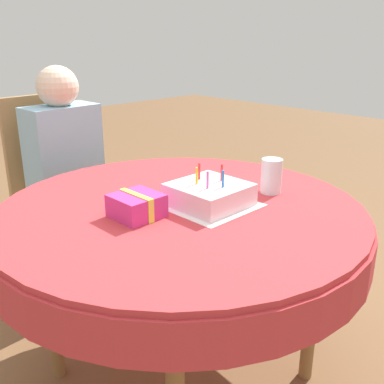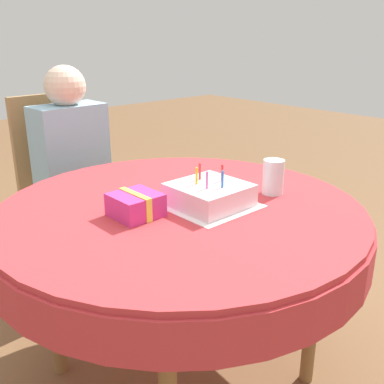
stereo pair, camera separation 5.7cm
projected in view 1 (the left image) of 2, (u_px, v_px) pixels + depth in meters
name	position (u px, v px, depth m)	size (l,w,h in m)	color
ground_plane	(182.00, 374.00, 1.76)	(12.00, 12.00, 0.00)	brown
dining_table	(181.00, 228.00, 1.55)	(1.26, 1.26, 0.71)	#BC3338
chair	(59.00, 189.00, 2.30)	(0.46, 0.46, 0.98)	#A37A4C
person	(67.00, 162.00, 2.18)	(0.35, 0.29, 1.13)	beige
napkin	(209.00, 205.00, 1.52)	(0.28, 0.28, 0.00)	white
birthday_cake	(209.00, 194.00, 1.51)	(0.23, 0.23, 0.13)	silver
drinking_glass	(271.00, 176.00, 1.63)	(0.08, 0.08, 0.13)	silver
gift_box	(137.00, 206.00, 1.42)	(0.14, 0.15, 0.08)	#D13384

